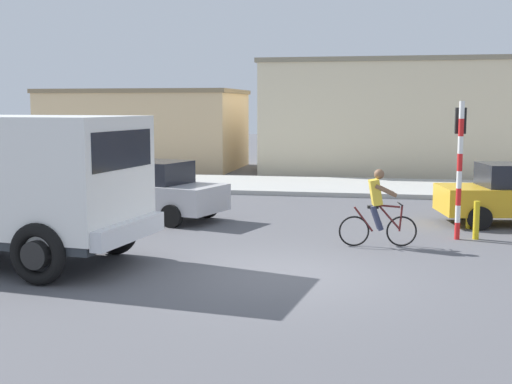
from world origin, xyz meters
name	(u,v)px	position (x,y,z in m)	size (l,w,h in m)	color
ground_plane	(281,275)	(0.00, 0.00, 0.00)	(120.00, 120.00, 0.00)	#56565B
sidewalk_far	(335,186)	(0.00, 13.22, 0.08)	(80.00, 5.00, 0.16)	#ADADA8
truck_foreground	(7,179)	(-5.42, -0.04, 1.67)	(5.69, 3.33, 2.90)	white
cyclist	(378,208)	(1.71, 2.90, 0.86)	(1.71, 0.55, 1.72)	black
traffic_light_pole	(460,151)	(3.53, 4.12, 2.07)	(0.24, 0.43, 3.20)	red
car_far_side	(151,189)	(-4.44, 5.41, 0.82)	(4.32, 2.80, 1.60)	#B7B7BC
bollard_near	(476,220)	(3.96, 4.14, 0.45)	(0.14, 0.14, 0.90)	gold
bollard_far	(469,211)	(3.96, 5.54, 0.45)	(0.14, 0.14, 0.90)	gold
building_corner_left	(146,129)	(-9.84, 19.85, 1.94)	(9.38, 5.89, 3.86)	#D1B284
building_mid_block	(394,117)	(2.20, 19.87, 2.56)	(11.83, 6.79, 5.12)	beige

